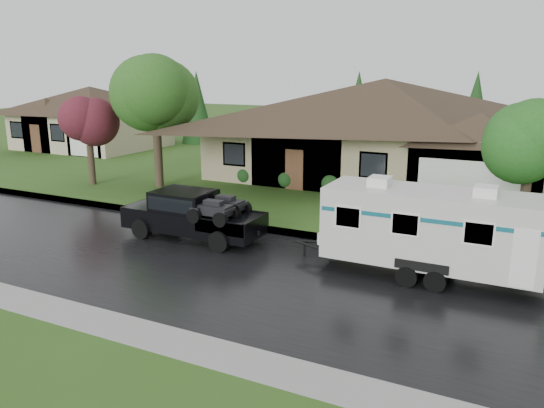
% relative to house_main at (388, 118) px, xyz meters
% --- Properties ---
extents(ground, '(140.00, 140.00, 0.00)m').
position_rel_house_main_xyz_m(ground, '(-2.29, -13.84, -3.59)').
color(ground, '#30561B').
rests_on(ground, ground).
extents(road, '(140.00, 8.00, 0.01)m').
position_rel_house_main_xyz_m(road, '(-2.29, -15.84, -3.59)').
color(road, black).
rests_on(road, ground).
extents(curb, '(140.00, 0.50, 0.15)m').
position_rel_house_main_xyz_m(curb, '(-2.29, -11.59, -3.52)').
color(curb, gray).
rests_on(curb, ground).
extents(lawn, '(140.00, 26.00, 0.15)m').
position_rel_house_main_xyz_m(lawn, '(-2.29, 1.16, -3.52)').
color(lawn, '#30561B').
rests_on(lawn, ground).
extents(house_main, '(19.44, 10.80, 6.90)m').
position_rel_house_main_xyz_m(house_main, '(0.00, 0.00, 0.00)').
color(house_main, tan).
rests_on(house_main, lawn).
extents(house_far, '(10.80, 8.64, 5.80)m').
position_rel_house_main_xyz_m(house_far, '(-24.07, 2.02, -0.62)').
color(house_far, tan).
rests_on(house_far, lawn).
extents(tree_left_green, '(4.08, 4.08, 6.75)m').
position_rel_house_main_xyz_m(tree_left_green, '(-10.31, -7.32, 1.24)').
color(tree_left_green, '#382B1E').
rests_on(tree_left_green, lawn).
extents(tree_red, '(2.92, 2.92, 4.84)m').
position_rel_house_main_xyz_m(tree_red, '(-13.94, -8.48, -0.09)').
color(tree_red, '#382B1E').
rests_on(tree_red, lawn).
extents(tree_right_green, '(3.02, 3.02, 5.00)m').
position_rel_house_main_xyz_m(tree_right_green, '(7.34, -7.80, 0.03)').
color(tree_right_green, '#382B1E').
rests_on(tree_right_green, lawn).
extents(shrub_row, '(13.60, 1.00, 1.00)m').
position_rel_house_main_xyz_m(shrub_row, '(-0.29, -4.54, -2.94)').
color(shrub_row, '#143814').
rests_on(shrub_row, lawn).
extents(pickup_truck, '(5.43, 2.06, 1.81)m').
position_rel_house_main_xyz_m(pickup_truck, '(-3.90, -13.64, -2.62)').
color(pickup_truck, black).
rests_on(pickup_truck, ground).
extents(travel_trailer, '(6.70, 2.35, 3.01)m').
position_rel_house_main_xyz_m(travel_trailer, '(4.90, -13.64, -2.00)').
color(travel_trailer, silver).
rests_on(travel_trailer, ground).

